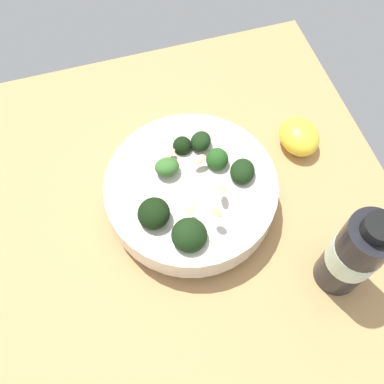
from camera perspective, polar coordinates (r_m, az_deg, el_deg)
name	(u,v)px	position (r cm, az deg, el deg)	size (l,w,h in cm)	color
ground_plane	(181,213)	(61.51, -1.49, -2.78)	(59.20, 59.20, 4.62)	tan
bowl_of_broccoli	(192,194)	(56.09, -0.02, -0.26)	(22.24, 22.24, 9.40)	silver
lemon_wedge	(299,136)	(64.75, 13.95, 7.14)	(6.56, 5.53, 4.14)	yellow
bottle_tall	(354,255)	(52.09, 20.57, -7.74)	(5.62, 5.62, 15.57)	black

